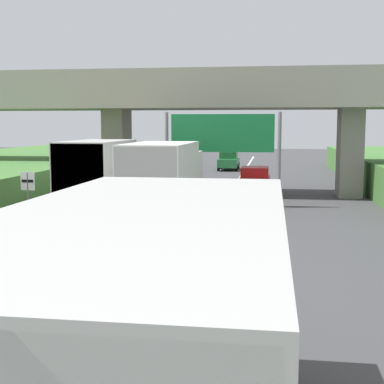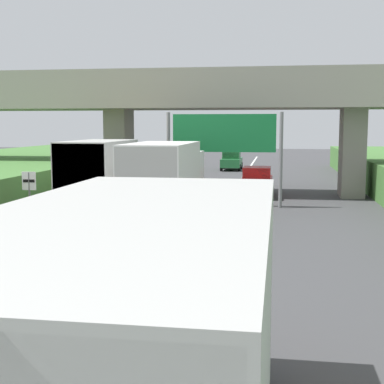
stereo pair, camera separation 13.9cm
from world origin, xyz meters
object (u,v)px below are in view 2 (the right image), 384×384
truck_orange (155,343)px  truck_white (166,180)px  speed_limit_sign (29,190)px  car_green (232,161)px  construction_barrel_3 (37,221)px  overhead_highway_sign (224,138)px  car_red (257,182)px  truck_yellow (105,173)px

truck_orange → truck_white: size_ratio=1.00×
speed_limit_sign → truck_orange: (8.89, -15.93, 0.46)m
car_green → construction_barrel_3: car_green is taller
overhead_highway_sign → construction_barrel_3: size_ratio=6.53×
speed_limit_sign → truck_orange: bearing=-60.8°
construction_barrel_3 → speed_limit_sign: bearing=123.6°
speed_limit_sign → truck_white: 5.67m
speed_limit_sign → car_red: 14.13m
truck_orange → car_green: size_ratio=1.78×
overhead_highway_sign → construction_barrel_3: overhead_highway_sign is taller
truck_orange → truck_yellow: bearing=109.2°
truck_orange → car_green: bearing=93.8°
overhead_highway_sign → truck_orange: (1.49, -22.42, -1.53)m
speed_limit_sign → truck_white: truck_white is taller
speed_limit_sign → truck_orange: size_ratio=0.31×
car_red → overhead_highway_sign: bearing=-108.8°
car_green → car_red: same height
overhead_highway_sign → car_red: overhead_highway_sign is taller
car_red → truck_yellow: bearing=-131.8°
truck_yellow → car_green: bearing=81.9°
speed_limit_sign → construction_barrel_3: 1.98m
car_red → construction_barrel_3: 14.72m
truck_orange → truck_yellow: (-6.74, 19.29, 0.00)m
speed_limit_sign → car_red: size_ratio=0.54×
truck_yellow → construction_barrel_3: truck_yellow is taller
overhead_highway_sign → truck_yellow: size_ratio=0.81×
overhead_highway_sign → truck_yellow: (-5.25, -3.13, -1.53)m
truck_yellow → truck_white: same height
car_green → car_red: (3.04, -18.66, 0.00)m
truck_yellow → car_green: (3.73, 26.24, -1.08)m
overhead_highway_sign → construction_barrel_3: bearing=-129.2°
car_red → construction_barrel_3: (-7.98, -12.36, -0.40)m
speed_limit_sign → truck_orange: truck_orange is taller
car_green → truck_white: bearing=-90.5°
overhead_highway_sign → speed_limit_sign: (-7.40, -6.50, -1.99)m
construction_barrel_3 → car_green: bearing=81.0°
truck_orange → truck_yellow: size_ratio=1.00×
overhead_highway_sign → truck_yellow: overhead_highway_sign is taller
truck_orange → car_green: truck_orange is taller
truck_orange → truck_white: (-3.26, 16.50, 0.00)m
truck_orange → construction_barrel_3: bearing=118.7°
speed_limit_sign → car_green: 30.20m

